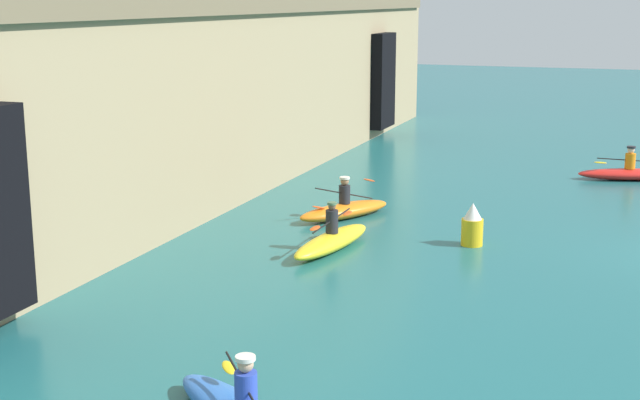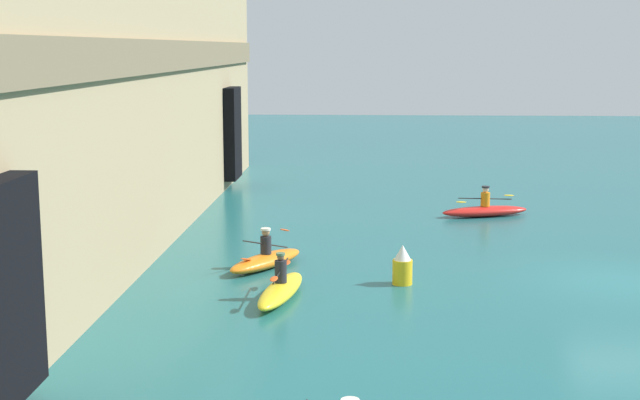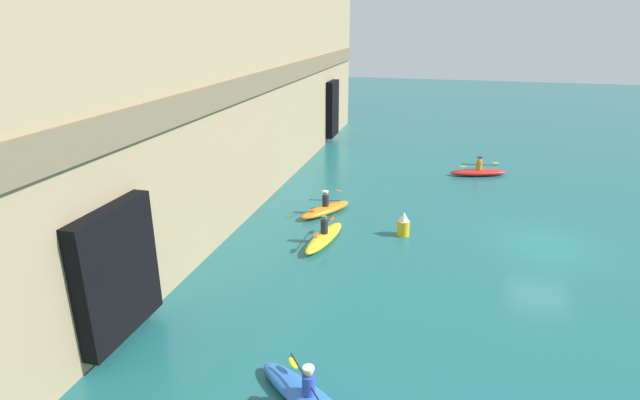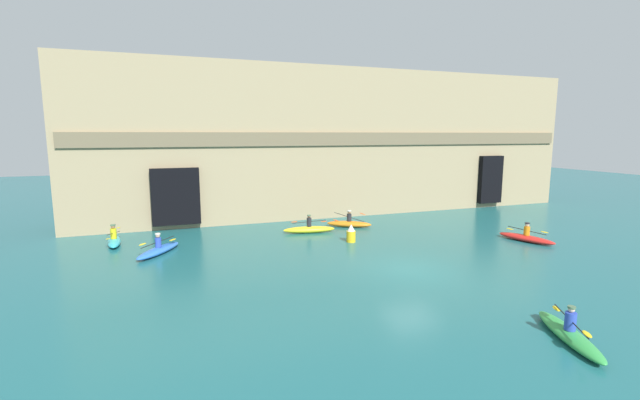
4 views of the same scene
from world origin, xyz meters
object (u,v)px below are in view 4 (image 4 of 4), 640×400
kayak_red (526,238)px  marker_buoy (351,234)px  kayak_orange (349,223)px  kayak_blue (159,250)px  kayak_yellow (309,229)px  kayak_green (569,334)px  kayak_cyan (114,241)px

kayak_red → marker_buoy: bearing=-126.4°
kayak_orange → marker_buoy: kayak_orange is taller
kayak_red → kayak_blue: size_ratio=1.03×
kayak_yellow → kayak_green: bearing=-70.5°
kayak_blue → kayak_green: kayak_blue is taller
kayak_blue → kayak_cyan: 3.83m
kayak_blue → marker_buoy: kayak_blue is taller
kayak_red → kayak_yellow: size_ratio=1.01×
kayak_blue → kayak_cyan: (-2.46, 2.94, 0.02)m
kayak_blue → kayak_yellow: size_ratio=0.99×
kayak_cyan → marker_buoy: (13.25, -4.14, 0.25)m
kayak_red → kayak_blue: kayak_red is taller
kayak_blue → kayak_orange: bearing=-43.8°
kayak_blue → kayak_yellow: 9.40m
kayak_orange → kayak_yellow: size_ratio=0.88×
kayak_orange → kayak_cyan: (-14.84, 0.28, -0.00)m
kayak_yellow → kayak_blue: bearing=-158.6°
kayak_red → kayak_green: kayak_red is taller
kayak_orange → kayak_yellow: 3.27m
kayak_yellow → kayak_cyan: 11.70m
kayak_yellow → kayak_cyan: (-11.66, 1.02, -0.00)m
kayak_blue → kayak_cyan: size_ratio=1.17×
kayak_green → kayak_orange: bearing=-159.8°
kayak_orange → marker_buoy: size_ratio=2.84×
kayak_red → kayak_yellow: 13.31m
kayak_orange → kayak_yellow: (-3.18, -0.73, 0.00)m
kayak_orange → kayak_blue: bearing=-136.5°
marker_buoy → kayak_green: bearing=-84.4°
kayak_yellow → kayak_red: bearing=-20.2°
kayak_blue → kayak_green: size_ratio=0.95×
kayak_red → kayak_blue: bearing=-119.8°
kayak_yellow → marker_buoy: (1.59, -3.13, 0.25)m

